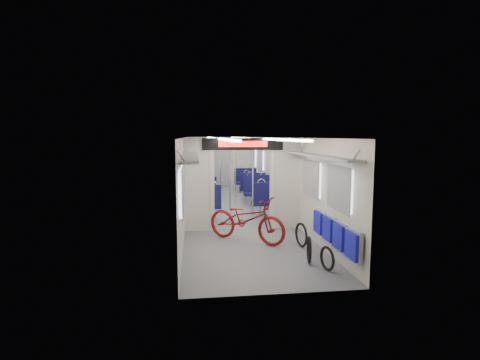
{
  "coord_description": "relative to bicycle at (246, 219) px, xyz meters",
  "views": [
    {
      "loc": [
        -1.2,
        -11.23,
        2.35
      ],
      "look_at": [
        -0.05,
        -1.92,
        1.24
      ],
      "focal_mm": 28.0,
      "sensor_mm": 36.0,
      "label": 1
    }
  ],
  "objects": [
    {
      "name": "stanchion_far_right",
      "position": [
        0.28,
        4.8,
        0.64
      ],
      "size": [
        0.04,
        0.04,
        2.3
      ],
      "primitive_type": "cylinder",
      "color": "silver",
      "rests_on": "ground"
    },
    {
      "name": "bike_hoop_b",
      "position": [
        0.96,
        -1.53,
        -0.29
      ],
      "size": [
        0.15,
        0.5,
        0.5
      ],
      "primitive_type": "torus",
      "rotation": [
        1.57,
        0.0,
        1.37
      ],
      "color": "black",
      "rests_on": "ground"
    },
    {
      "name": "flip_bench",
      "position": [
        1.41,
        -1.62,
        0.07
      ],
      "size": [
        0.12,
        2.11,
        0.53
      ],
      "color": "gray",
      "rests_on": "carriage"
    },
    {
      "name": "seat_bay_far_left",
      "position": [
        -0.88,
        6.62,
        0.06
      ],
      "size": [
        0.95,
        2.28,
        1.16
      ],
      "color": "#0D0D39",
      "rests_on": "ground"
    },
    {
      "name": "stanchion_near_right",
      "position": [
        0.45,
        1.95,
        0.64
      ],
      "size": [
        0.04,
        0.04,
        2.3
      ],
      "primitive_type": "cylinder",
      "color": "silver",
      "rests_on": "ground"
    },
    {
      "name": "stanchion_near_left",
      "position": [
        -0.18,
        1.91,
        0.64
      ],
      "size": [
        0.04,
        0.04,
        2.3
      ],
      "primitive_type": "cylinder",
      "color": "silver",
      "rests_on": "ground"
    },
    {
      "name": "bike_hoop_a",
      "position": [
        1.15,
        -1.99,
        -0.31
      ],
      "size": [
        0.14,
        0.44,
        0.44
      ],
      "primitive_type": "torus",
      "rotation": [
        1.57,
        0.0,
        1.78
      ],
      "color": "black",
      "rests_on": "ground"
    },
    {
      "name": "stanchion_far_left",
      "position": [
        -0.21,
        5.23,
        0.64
      ],
      "size": [
        0.04,
        0.04,
        2.3
      ],
      "primitive_type": "cylinder",
      "color": "silver",
      "rests_on": "ground"
    },
    {
      "name": "seat_bay_far_right",
      "position": [
        0.99,
        6.35,
        0.04
      ],
      "size": [
        0.92,
        2.14,
        1.12
      ],
      "color": "#0D0D39",
      "rests_on": "ground"
    },
    {
      "name": "seat_bay_near_right",
      "position": [
        0.99,
        3.37,
        0.05
      ],
      "size": [
        0.94,
        2.2,
        1.14
      ],
      "color": "#0D0D39",
      "rests_on": "ground"
    },
    {
      "name": "bicycle",
      "position": [
        0.0,
        0.0,
        0.0
      ],
      "size": [
        1.92,
        1.74,
        1.02
      ],
      "primitive_type": "imported",
      "rotation": [
        0.0,
        0.0,
        0.89
      ],
      "color": "maroon",
      "rests_on": "ground"
    },
    {
      "name": "bike_hoop_c",
      "position": [
        1.1,
        -0.57,
        -0.27
      ],
      "size": [
        0.14,
        0.53,
        0.53
      ],
      "primitive_type": "torus",
      "rotation": [
        1.57,
        0.0,
        1.75
      ],
      "color": "black",
      "rests_on": "ground"
    },
    {
      "name": "seat_bay_near_left",
      "position": [
        -0.88,
        3.1,
        0.05
      ],
      "size": [
        0.93,
        2.18,
        1.13
      ],
      "color": "#0D0D39",
      "rests_on": "ground"
    },
    {
      "name": "carriage",
      "position": [
        0.06,
        2.89,
        0.99
      ],
      "size": [
        12.0,
        12.02,
        2.31
      ],
      "color": "#515456",
      "rests_on": "ground"
    }
  ]
}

